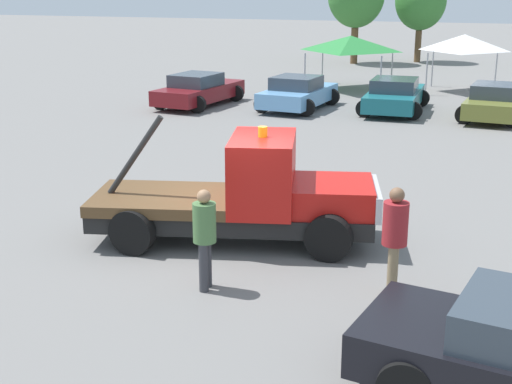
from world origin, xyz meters
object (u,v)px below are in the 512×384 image
Objects in this scene: person_at_hood at (205,232)px; canopy_tent_white at (465,43)px; parked_car_skyblue at (298,93)px; person_near_truck at (395,234)px; parked_car_teal at (394,96)px; parked_car_maroon at (199,90)px; tree_left at (421,1)px; parked_car_olive at (494,102)px; tow_truck at (249,197)px; canopy_tent_green at (351,43)px.

canopy_tent_white reaches higher than person_at_hood.
parked_car_skyblue is (-3.14, 17.37, -0.36)m from person_at_hood.
parked_car_teal is at bearing -87.88° from person_near_truck.
parked_car_maroon is 1.62× the size of canopy_tent_white.
tree_left is (-1.11, 18.49, 3.14)m from parked_car_teal.
person_at_hood is 18.17m from parked_car_olive.
parked_car_skyblue is at bearing 88.31° from tow_truck.
parked_car_teal is at bearing -86.55° from tree_left.
parked_car_olive is (7.53, 0.26, -0.00)m from parked_car_skyblue.
person_near_truck is 23.53m from canopy_tent_white.
parked_car_teal is 0.82× the size of tree_left.
tow_truck is 1.95× the size of canopy_tent_white.
parked_car_maroon is at bearing -109.09° from tree_left.
parked_car_maroon is 11.66m from parked_car_olive.
person_at_hood is 0.31× the size of tree_left.
canopy_tent_green is at bearing 27.33° from parked_car_teal.
parked_car_teal and parked_car_olive have the same top height.
tree_left reaches higher than canopy_tent_white.
canopy_tent_green is (-2.18, 20.97, 1.24)m from tow_truck.
person_near_truck is 0.40× the size of parked_car_teal.
tree_left is (-3.49, 35.73, 2.71)m from person_near_truck.
tow_truck is at bearing -34.78° from person_near_truck.
canopy_tent_green is at bearing -170.88° from canopy_tent_white.
parked_car_maroon is at bearing 103.10° from tow_truck.
canopy_tent_white is (2.92, 21.79, 1.34)m from tow_truck.
tree_left reaches higher than parked_car_olive.
tree_left reaches higher than canopy_tent_green.
parked_car_maroon is 1.06× the size of parked_car_olive.
tow_truck is 3.38× the size of person_at_hood.
tow_truck is 15.27m from parked_car_skyblue.
parked_car_maroon is at bearing -127.57° from canopy_tent_green.
parked_car_olive is (3.75, -0.32, -0.00)m from parked_car_teal.
person_at_hood is (0.06, -2.42, 0.09)m from tow_truck.
parked_car_maroon is at bearing -63.32° from person_near_truck.
tree_left is (-3.34, 12.23, 1.53)m from canopy_tent_white.
person_near_truck is 23.30m from canopy_tent_green.
parked_car_teal is at bearing -99.05° from person_at_hood.
parked_car_maroon is 20.94m from tree_left.
tow_truck is at bearing 169.90° from parked_car_olive.
person_near_truck is at bearing -89.63° from canopy_tent_white.
person_near_truck is 36.00m from tree_left.
person_at_hood is at bearing 7.65° from person_near_truck.
parked_car_olive is (4.45, 15.21, -0.26)m from tow_truck.
parked_car_skyblue is 3.82m from parked_car_teal.
parked_car_olive is at bearing -100.37° from person_near_truck.
parked_car_skyblue is (-3.08, 14.95, -0.26)m from tow_truck.
canopy_tent_green reaches higher than parked_car_skyblue.
tree_left is (1.76, 13.05, 1.63)m from canopy_tent_green.
canopy_tent_green is (0.90, 6.02, 1.51)m from parked_car_skyblue.
person_near_truck is at bearing -178.44° from parked_car_olive.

